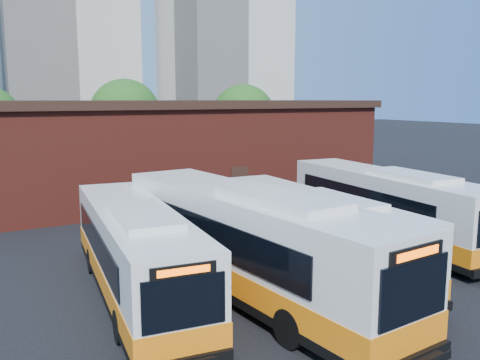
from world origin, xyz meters
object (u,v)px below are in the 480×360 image
bus_east (387,208)px  bus_mideast (312,235)px  bus_west (136,255)px  bus_midwest (249,247)px

bus_east → bus_mideast: bearing=-158.4°
bus_west → bus_east: bus_east is taller
bus_mideast → bus_east: size_ratio=0.92×
bus_mideast → bus_east: (5.56, 1.67, 0.12)m
bus_midwest → bus_mideast: 3.47m
bus_west → bus_east: size_ratio=0.94×
bus_midwest → bus_west: bearing=147.8°
bus_west → bus_mideast: bus_west is taller
bus_midwest → bus_mideast: size_ratio=1.19×
bus_west → bus_midwest: 3.76m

